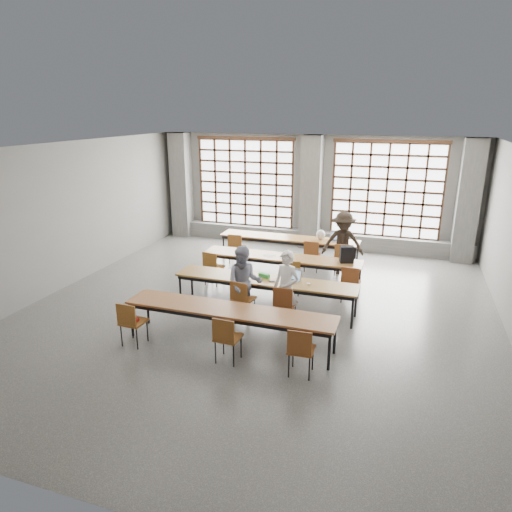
{
  "coord_description": "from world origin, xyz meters",
  "views": [
    {
      "loc": [
        2.9,
        -8.71,
        4.22
      ],
      "look_at": [
        -0.18,
        0.4,
        1.12
      ],
      "focal_mm": 32.0,
      "sensor_mm": 36.0,
      "label": 1
    }
  ],
  "objects_px": {
    "chair_back_mid": "(312,253)",
    "desk_row_a": "(289,240)",
    "chair_front_right": "(284,302)",
    "mouse": "(308,284)",
    "laptop_front": "(292,278)",
    "desk_row_d": "(229,312)",
    "phone": "(272,281)",
    "chair_mid_right": "(350,280)",
    "chair_mid_centre": "(291,274)",
    "plastic_bag": "(321,235)",
    "chair_front_left": "(242,296)",
    "chair_near_left": "(131,319)",
    "red_pouch": "(133,319)",
    "green_box": "(264,276)",
    "backpack": "(347,254)",
    "chair_back_right": "(342,256)",
    "laptop_back": "(336,238)",
    "student_back": "(343,243)",
    "student_male": "(286,288)",
    "chair_near_mid": "(226,335)",
    "chair_mid_left": "(212,265)",
    "desk_row_c": "(265,282)",
    "chair_back_left": "(236,245)",
    "chair_near_right": "(301,347)",
    "desk_row_b": "(281,259)",
    "student_female": "(244,283)"
  },
  "relations": [
    {
      "from": "chair_back_mid",
      "to": "chair_near_mid",
      "type": "relative_size",
      "value": 1.0
    },
    {
      "from": "phone",
      "to": "chair_mid_right",
      "type": "bearing_deg",
      "value": 36.65
    },
    {
      "from": "chair_mid_centre",
      "to": "plastic_bag",
      "type": "relative_size",
      "value": 3.08
    },
    {
      "from": "chair_near_left",
      "to": "student_male",
      "type": "xyz_separation_m",
      "value": [
        2.47,
        1.81,
        0.25
      ]
    },
    {
      "from": "student_female",
      "to": "laptop_back",
      "type": "bearing_deg",
      "value": 55.43
    },
    {
      "from": "chair_front_left",
      "to": "laptop_back",
      "type": "xyz_separation_m",
      "value": [
        1.28,
        4.17,
        0.25
      ]
    },
    {
      "from": "red_pouch",
      "to": "chair_back_left",
      "type": "bearing_deg",
      "value": 88.84
    },
    {
      "from": "desk_row_a",
      "to": "phone",
      "type": "bearing_deg",
      "value": -81.12
    },
    {
      "from": "chair_back_mid",
      "to": "phone",
      "type": "distance_m",
      "value": 2.93
    },
    {
      "from": "student_back",
      "to": "green_box",
      "type": "bearing_deg",
      "value": -125.71
    },
    {
      "from": "chair_back_mid",
      "to": "laptop_front",
      "type": "xyz_separation_m",
      "value": [
        0.14,
        -2.7,
        0.25
      ]
    },
    {
      "from": "phone",
      "to": "plastic_bag",
      "type": "bearing_deg",
      "value": 84.47
    },
    {
      "from": "chair_back_mid",
      "to": "chair_near_right",
      "type": "distance_m",
      "value": 5.2
    },
    {
      "from": "chair_mid_left",
      "to": "chair_near_left",
      "type": "bearing_deg",
      "value": -92.74
    },
    {
      "from": "chair_back_mid",
      "to": "laptop_front",
      "type": "distance_m",
      "value": 2.72
    },
    {
      "from": "chair_mid_centre",
      "to": "student_male",
      "type": "xyz_separation_m",
      "value": [
        0.28,
        -1.53,
        0.25
      ]
    },
    {
      "from": "chair_back_mid",
      "to": "desk_row_a",
      "type": "bearing_deg",
      "value": 141.9
    },
    {
      "from": "desk_row_c",
      "to": "mouse",
      "type": "relative_size",
      "value": 40.82
    },
    {
      "from": "backpack",
      "to": "laptop_front",
      "type": "bearing_deg",
      "value": -138.65
    },
    {
      "from": "plastic_bag",
      "to": "red_pouch",
      "type": "distance_m",
      "value": 6.21
    },
    {
      "from": "desk_row_c",
      "to": "chair_back_mid",
      "type": "bearing_deg",
      "value": 81.29
    },
    {
      "from": "laptop_front",
      "to": "chair_near_mid",
      "type": "bearing_deg",
      "value": -102.64
    },
    {
      "from": "plastic_bag",
      "to": "laptop_back",
      "type": "bearing_deg",
      "value": 7.61
    },
    {
      "from": "chair_mid_left",
      "to": "chair_near_left",
      "type": "xyz_separation_m",
      "value": [
        -0.16,
        -3.34,
        0.0
      ]
    },
    {
      "from": "plastic_bag",
      "to": "backpack",
      "type": "bearing_deg",
      "value": -61.32
    },
    {
      "from": "laptop_front",
      "to": "desk_row_c",
      "type": "bearing_deg",
      "value": -169.48
    },
    {
      "from": "chair_mid_centre",
      "to": "laptop_back",
      "type": "height_order",
      "value": "laptop_back"
    },
    {
      "from": "desk_row_a",
      "to": "desk_row_b",
      "type": "relative_size",
      "value": 1.0
    },
    {
      "from": "desk_row_d",
      "to": "phone",
      "type": "bearing_deg",
      "value": 77.56
    },
    {
      "from": "chair_front_right",
      "to": "laptop_back",
      "type": "xyz_separation_m",
      "value": [
        0.37,
        4.17,
        0.25
      ]
    },
    {
      "from": "chair_front_right",
      "to": "mouse",
      "type": "distance_m",
      "value": 0.73
    },
    {
      "from": "chair_back_mid",
      "to": "student_back",
      "type": "distance_m",
      "value": 0.86
    },
    {
      "from": "chair_front_left",
      "to": "backpack",
      "type": "relative_size",
      "value": 2.2
    },
    {
      "from": "green_box",
      "to": "chair_front_right",
      "type": "bearing_deg",
      "value": -47.55
    },
    {
      "from": "chair_mid_right",
      "to": "phone",
      "type": "bearing_deg",
      "value": -143.35
    },
    {
      "from": "chair_front_right",
      "to": "laptop_back",
      "type": "relative_size",
      "value": 2.1
    },
    {
      "from": "chair_back_mid",
      "to": "green_box",
      "type": "bearing_deg",
      "value": -99.98
    },
    {
      "from": "chair_front_left",
      "to": "chair_near_right",
      "type": "relative_size",
      "value": 1.0
    },
    {
      "from": "desk_row_d",
      "to": "chair_near_mid",
      "type": "bearing_deg",
      "value": -72.53
    },
    {
      "from": "chair_back_right",
      "to": "laptop_back",
      "type": "xyz_separation_m",
      "value": [
        -0.28,
        0.74,
        0.25
      ]
    },
    {
      "from": "chair_near_left",
      "to": "red_pouch",
      "type": "bearing_deg",
      "value": 88.27
    },
    {
      "from": "chair_back_right",
      "to": "chair_mid_centre",
      "type": "relative_size",
      "value": 1.0
    },
    {
      "from": "student_female",
      "to": "student_back",
      "type": "height_order",
      "value": "student_back"
    },
    {
      "from": "desk_row_b",
      "to": "desk_row_c",
      "type": "bearing_deg",
      "value": -86.55
    },
    {
      "from": "green_box",
      "to": "backpack",
      "type": "relative_size",
      "value": 0.62
    },
    {
      "from": "chair_mid_centre",
      "to": "plastic_bag",
      "type": "height_order",
      "value": "plastic_bag"
    },
    {
      "from": "backpack",
      "to": "chair_front_right",
      "type": "bearing_deg",
      "value": -129.64
    },
    {
      "from": "laptop_back",
      "to": "green_box",
      "type": "relative_size",
      "value": 1.68
    },
    {
      "from": "chair_front_left",
      "to": "chair_mid_centre",
      "type": "bearing_deg",
      "value": 69.11
    },
    {
      "from": "chair_back_left",
      "to": "chair_back_mid",
      "type": "bearing_deg",
      "value": -0.01
    }
  ]
}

